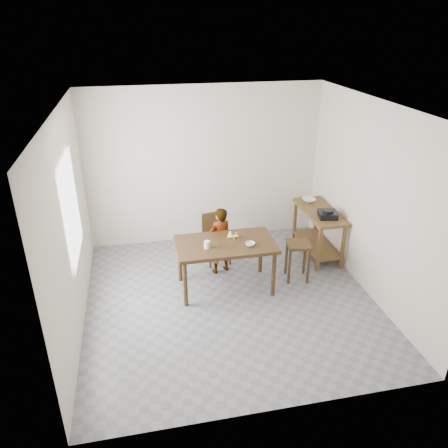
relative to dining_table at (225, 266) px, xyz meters
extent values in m
cube|color=slate|center=(0.00, -0.30, -0.40)|extent=(4.00, 4.00, 0.04)
cube|color=white|center=(0.00, -0.30, 2.35)|extent=(4.00, 4.00, 0.04)
cube|color=beige|center=(0.00, 1.72, 0.98)|extent=(4.00, 0.04, 2.70)
cube|color=beige|center=(0.00, -2.32, 0.98)|extent=(4.00, 0.04, 2.70)
cube|color=beige|center=(-2.02, -0.30, 0.98)|extent=(0.04, 4.00, 2.70)
cube|color=beige|center=(2.02, -0.30, 0.98)|extent=(0.04, 4.00, 2.70)
cube|color=white|center=(-1.97, -0.10, 1.12)|extent=(0.02, 1.10, 1.30)
imported|color=white|center=(0.01, 0.47, 0.17)|extent=(0.46, 0.38, 1.08)
cylinder|color=silver|center=(-0.28, -0.10, 0.43)|extent=(0.11, 0.11, 0.11)
imported|color=silver|center=(0.32, -0.14, 0.40)|extent=(0.18, 0.18, 0.04)
imported|color=silver|center=(1.68, 1.08, 0.45)|extent=(0.23, 0.23, 0.06)
cube|color=black|center=(1.73, 0.42, 0.47)|extent=(0.33, 0.33, 0.09)
camera|label=1|loc=(-1.14, -5.34, 3.28)|focal=35.00mm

